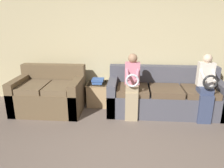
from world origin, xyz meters
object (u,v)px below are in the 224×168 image
at_px(couch_main, 164,96).
at_px(couch_side, 50,94).
at_px(child_right_seated, 206,86).
at_px(side_shelf, 98,93).
at_px(child_left_seated, 132,84).
at_px(book_stack, 98,81).

xyz_separation_m(couch_main, couch_side, (-2.29, -0.13, 0.01)).
height_order(couch_main, child_right_seated, child_right_seated).
xyz_separation_m(child_right_seated, side_shelf, (-2.00, 0.58, -0.42)).
distance_m(couch_side, child_left_seated, 1.69).
relative_size(child_left_seated, side_shelf, 2.42).
height_order(child_left_seated, book_stack, child_left_seated).
bearing_deg(side_shelf, child_right_seated, -16.11).
xyz_separation_m(couch_main, child_right_seated, (0.65, -0.36, 0.35)).
xyz_separation_m(couch_main, child_left_seated, (-0.65, -0.36, 0.35)).
bearing_deg(couch_main, child_left_seated, -150.98).
xyz_separation_m(child_left_seated, side_shelf, (-0.71, 0.58, -0.42)).
height_order(couch_side, side_shelf, couch_side).
distance_m(couch_side, book_stack, 1.02).
relative_size(couch_main, child_right_seated, 1.82).
relative_size(couch_side, child_right_seated, 1.09).
xyz_separation_m(child_left_seated, child_right_seated, (1.30, -0.00, -0.00)).
relative_size(couch_main, book_stack, 8.08).
height_order(couch_main, side_shelf, couch_main).
height_order(couch_side, child_left_seated, child_left_seated).
distance_m(side_shelf, book_stack, 0.28).
relative_size(couch_side, book_stack, 4.85).
bearing_deg(couch_side, side_shelf, 20.36).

